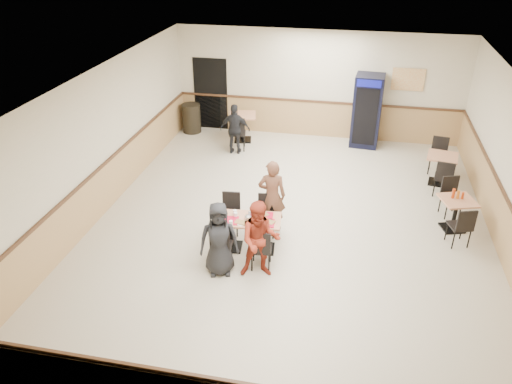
% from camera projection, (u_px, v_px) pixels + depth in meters
% --- Properties ---
extents(ground, '(10.00, 10.00, 0.00)m').
position_uv_depth(ground, '(290.00, 225.00, 10.29)').
color(ground, beige).
rests_on(ground, ground).
extents(room_shell, '(10.00, 10.00, 10.00)m').
position_uv_depth(room_shell, '(380.00, 156.00, 11.89)').
color(room_shell, silver).
rests_on(room_shell, ground).
extents(main_table, '(1.30, 0.75, 0.67)m').
position_uv_depth(main_table, '(247.00, 229.00, 9.34)').
color(main_table, black).
rests_on(main_table, ground).
extents(main_chairs, '(1.25, 1.57, 0.85)m').
position_uv_depth(main_chairs, '(245.00, 230.00, 9.36)').
color(main_chairs, black).
rests_on(main_chairs, ground).
extents(diner_woman_left, '(0.78, 0.62, 1.39)m').
position_uv_depth(diner_woman_left, '(219.00, 239.00, 8.60)').
color(diner_woman_left, black).
rests_on(diner_woman_left, ground).
extents(diner_woman_right, '(0.80, 0.68, 1.45)m').
position_uv_depth(diner_woman_right, '(260.00, 240.00, 8.52)').
color(diner_woman_right, maroon).
rests_on(diner_woman_right, ground).
extents(diner_man_opposite, '(0.60, 0.44, 1.51)m').
position_uv_depth(diner_man_opposite, '(272.00, 196.00, 9.82)').
color(diner_man_opposite, brown).
rests_on(diner_man_opposite, ground).
extents(lone_diner, '(0.81, 0.38, 1.35)m').
position_uv_depth(lone_diner, '(235.00, 129.00, 13.16)').
color(lone_diner, black).
rests_on(lone_diner, ground).
extents(tabletop_clutter, '(1.10, 0.61, 0.12)m').
position_uv_depth(tabletop_clutter, '(248.00, 219.00, 9.18)').
color(tabletop_clutter, red).
rests_on(tabletop_clutter, main_table).
extents(side_table_near, '(0.80, 0.80, 0.68)m').
position_uv_depth(side_table_near, '(456.00, 210.00, 9.94)').
color(side_table_near, black).
rests_on(side_table_near, ground).
extents(side_table_near_chair_south, '(0.50, 0.50, 0.86)m').
position_uv_depth(side_table_near_chair_south, '(460.00, 225.00, 9.48)').
color(side_table_near_chair_south, black).
rests_on(side_table_near_chair_south, ground).
extents(side_table_near_chair_north, '(0.50, 0.50, 0.86)m').
position_uv_depth(side_table_near_chair_north, '(452.00, 197.00, 10.42)').
color(side_table_near_chair_north, black).
rests_on(side_table_near_chair_north, ground).
extents(side_table_far, '(0.78, 0.78, 0.72)m').
position_uv_depth(side_table_far, '(441.00, 165.00, 11.69)').
color(side_table_far, black).
rests_on(side_table_far, ground).
extents(side_table_far_chair_south, '(0.49, 0.49, 0.91)m').
position_uv_depth(side_table_far_chair_south, '(444.00, 177.00, 11.21)').
color(side_table_far_chair_south, black).
rests_on(side_table_far_chair_south, ground).
extents(side_table_far_chair_north, '(0.49, 0.49, 0.91)m').
position_uv_depth(side_table_far_chair_north, '(438.00, 156.00, 12.20)').
color(side_table_far_chair_north, black).
rests_on(side_table_far_chair_north, ground).
extents(condiment_caddy, '(0.23, 0.06, 0.20)m').
position_uv_depth(condiment_caddy, '(457.00, 194.00, 9.84)').
color(condiment_caddy, '#AF350C').
rests_on(condiment_caddy, side_table_near).
extents(back_table, '(0.85, 0.85, 0.78)m').
position_uv_depth(back_table, '(243.00, 123.00, 14.00)').
color(back_table, black).
rests_on(back_table, ground).
extents(back_table_chair_lone, '(0.53, 0.53, 0.98)m').
position_uv_depth(back_table_chair_lone, '(238.00, 132.00, 13.47)').
color(back_table_chair_lone, black).
rests_on(back_table_chair_lone, ground).
extents(pepsi_cooler, '(0.80, 0.81, 1.97)m').
position_uv_depth(pepsi_cooler, '(367.00, 111.00, 13.52)').
color(pepsi_cooler, black).
rests_on(pepsi_cooler, ground).
extents(trash_bin, '(0.53, 0.53, 0.84)m').
position_uv_depth(trash_bin, '(192.00, 118.00, 14.63)').
color(trash_bin, black).
rests_on(trash_bin, ground).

